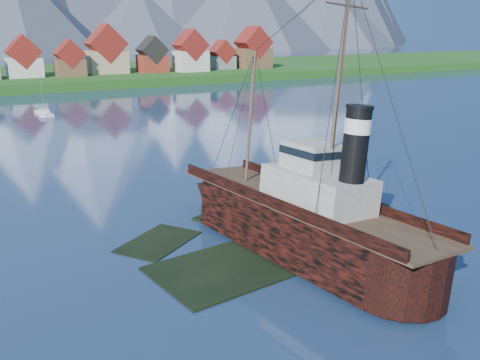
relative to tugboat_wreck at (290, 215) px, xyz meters
name	(u,v)px	position (x,y,z in m)	size (l,w,h in m)	color
ground	(271,246)	(-1.45, 0.92, -3.22)	(1400.00, 1400.00, 0.00)	#1B2E4D
shoal	(275,239)	(0.33, 3.07, -3.56)	(31.71, 21.24, 1.14)	black
shore_bank	(26,81)	(-1.45, 170.92, -3.22)	(600.00, 80.00, 3.20)	#1C4814
seawall	(43,93)	(-1.45, 132.92, -3.22)	(600.00, 2.50, 2.00)	#3F3D38
tugboat_wreck	(290,215)	(0.00, 0.00, 0.00)	(7.52, 32.41, 25.68)	black
sailboat_e	(44,114)	(-7.93, 90.23, -2.98)	(3.11, 9.34, 10.63)	silver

